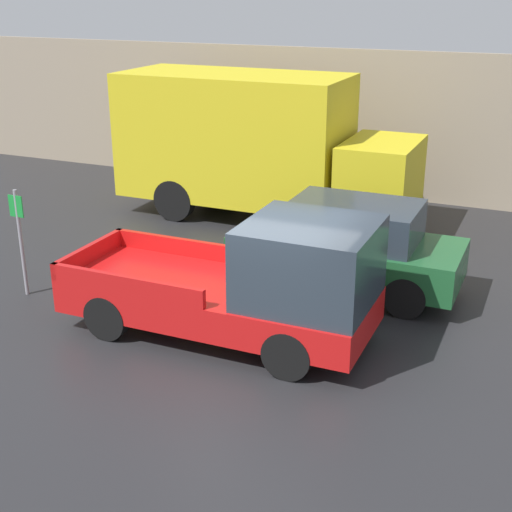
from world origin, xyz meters
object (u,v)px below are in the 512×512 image
object	(u,v)px
pickup_truck	(252,285)
newspaper_box	(361,180)
car	(349,246)
parking_sign	(20,236)
delivery_truck	(254,142)

from	to	relation	value
pickup_truck	newspaper_box	world-z (taller)	pickup_truck
car	newspaper_box	bearing A→B (deg)	103.46
parking_sign	pickup_truck	bearing A→B (deg)	-0.07
car	newspaper_box	world-z (taller)	car
parking_sign	newspaper_box	xyz separation A→B (m)	(3.97, 8.82, -0.66)
pickup_truck	newspaper_box	size ratio (longest dim) A/B	5.14
pickup_truck	parking_sign	world-z (taller)	pickup_truck
delivery_truck	newspaper_box	world-z (taller)	delivery_truck
delivery_truck	parking_sign	distance (m)	6.53
newspaper_box	pickup_truck	bearing A→B (deg)	-85.73
pickup_truck	car	size ratio (longest dim) A/B	1.20
pickup_truck	car	xyz separation A→B (m)	(0.82, 2.66, -0.12)
pickup_truck	newspaper_box	bearing A→B (deg)	94.27
pickup_truck	parking_sign	xyz separation A→B (m)	(-4.63, 0.01, 0.17)
pickup_truck	delivery_truck	bearing A→B (deg)	113.40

